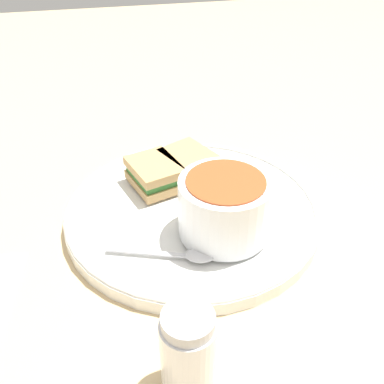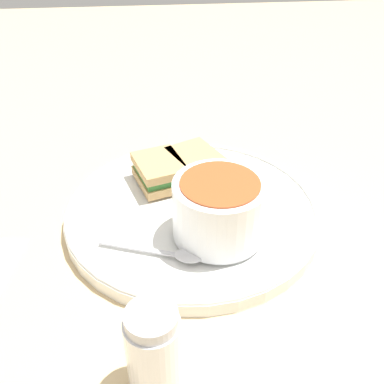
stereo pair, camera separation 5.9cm
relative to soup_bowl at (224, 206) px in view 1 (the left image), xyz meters
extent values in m
plane|color=#D1B27F|center=(-0.06, -0.03, -0.06)|extent=(2.40, 2.40, 0.00)
cylinder|color=white|center=(-0.06, -0.03, -0.05)|extent=(0.34, 0.34, 0.02)
torus|color=white|center=(-0.06, -0.03, -0.04)|extent=(0.34, 0.34, 0.01)
cylinder|color=white|center=(0.00, 0.00, -0.04)|extent=(0.06, 0.06, 0.01)
cylinder|color=white|center=(0.00, 0.00, 0.00)|extent=(0.11, 0.11, 0.07)
cylinder|color=#B74C23|center=(0.00, 0.00, 0.03)|extent=(0.09, 0.09, 0.01)
cube|color=silver|center=(0.02, -0.10, -0.04)|extent=(0.04, 0.10, 0.00)
ellipsoid|color=silver|center=(0.04, -0.04, -0.03)|extent=(0.03, 0.04, 0.01)
cube|color=tan|center=(-0.14, -0.01, -0.03)|extent=(0.10, 0.09, 0.01)
cube|color=#33702D|center=(-0.14, -0.01, -0.02)|extent=(0.09, 0.08, 0.01)
cube|color=tan|center=(-0.14, -0.01, -0.01)|extent=(0.10, 0.09, 0.01)
cube|color=tan|center=(-0.12, -0.07, -0.03)|extent=(0.09, 0.08, 0.01)
cube|color=#33702D|center=(-0.12, -0.07, -0.02)|extent=(0.09, 0.08, 0.01)
cube|color=tan|center=(-0.12, -0.07, -0.01)|extent=(0.09, 0.08, 0.01)
cylinder|color=silver|center=(0.18, -0.08, -0.02)|extent=(0.05, 0.05, 0.08)
cylinder|color=#B7B7BC|center=(0.18, -0.08, 0.03)|extent=(0.05, 0.05, 0.01)
camera|label=1|loc=(0.41, -0.13, 0.33)|focal=42.00mm
camera|label=2|loc=(0.42, -0.07, 0.33)|focal=42.00mm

